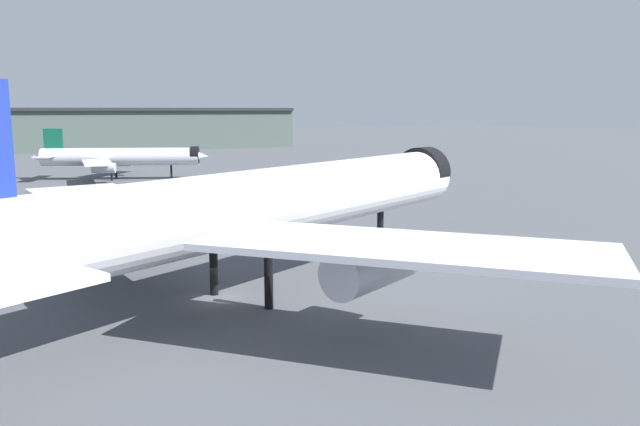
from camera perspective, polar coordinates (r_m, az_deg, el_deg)
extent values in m
plane|color=#4C4F54|center=(55.91, -9.01, -7.57)|extent=(900.00, 900.00, 0.00)
cylinder|color=white|center=(55.06, -5.14, 0.80)|extent=(58.10, 28.39, 6.17)
cone|color=white|center=(79.70, 9.66, 3.36)|extent=(8.56, 8.15, 6.04)
cylinder|color=black|center=(78.57, 9.24, 3.62)|extent=(4.92, 6.81, 6.23)
cube|color=white|center=(64.78, -18.88, 0.94)|extent=(11.56, 27.72, 0.49)
cylinder|color=#B7BAC1|center=(63.28, -16.06, -0.98)|extent=(9.09, 6.32, 3.39)
cube|color=white|center=(41.78, 7.53, -3.06)|extent=(24.83, 26.93, 0.49)
cylinder|color=#B7BAC1|center=(45.09, 4.80, -4.75)|extent=(9.09, 6.32, 3.39)
cylinder|color=black|center=(71.20, 5.45, -1.78)|extent=(0.74, 0.74, 4.93)
cylinder|color=black|center=(56.30, -9.58, -4.86)|extent=(0.74, 0.74, 4.93)
cylinder|color=black|center=(51.89, -4.66, -5.99)|extent=(0.74, 0.74, 4.93)
cylinder|color=silver|center=(153.52, -17.55, 4.87)|extent=(33.75, 19.23, 4.06)
cone|color=silver|center=(150.52, -10.91, 5.05)|extent=(5.76, 5.54, 3.98)
cone|color=silver|center=(158.46, -23.84, 4.63)|extent=(6.44, 5.78, 3.86)
cylinder|color=black|center=(150.59, -11.23, 5.16)|extent=(3.44, 4.49, 4.10)
cube|color=silver|center=(163.92, -17.70, 4.94)|extent=(15.21, 15.47, 0.33)
cylinder|color=#B7BAC1|center=(161.97, -17.54, 4.43)|extent=(5.46, 4.19, 2.23)
cube|color=silver|center=(144.51, -19.49, 4.31)|extent=(7.86, 16.64, 0.33)
cylinder|color=#B7BAC1|center=(146.26, -18.95, 3.87)|extent=(5.46, 4.19, 2.23)
cube|color=#0F5138|center=(157.36, -22.94, 5.85)|extent=(4.01, 2.23, 6.50)
cube|color=silver|center=(161.74, -22.65, 4.94)|extent=(5.68, 7.16, 0.24)
cube|color=silver|center=(153.76, -23.61, 4.68)|extent=(5.68, 7.16, 0.24)
cylinder|color=black|center=(151.67, -13.28, 3.62)|extent=(0.49, 0.49, 3.25)
cylinder|color=black|center=(156.29, -17.94, 3.58)|extent=(0.49, 0.49, 3.25)
cylinder|color=black|center=(152.17, -18.31, 3.41)|extent=(0.49, 0.49, 3.25)
cone|color=#F2600C|center=(85.41, -24.07, -2.13)|extent=(0.58, 0.58, 0.73)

